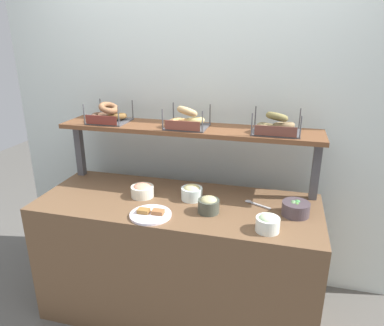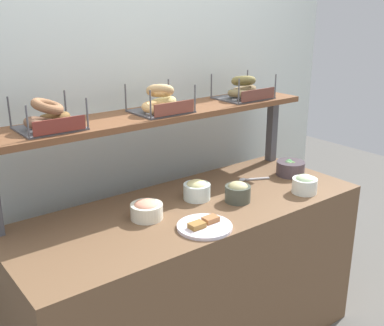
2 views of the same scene
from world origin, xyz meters
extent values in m
cube|color=silver|center=(0.00, 0.55, 1.20)|extent=(3.01, 0.06, 2.40)
cube|color=brown|center=(0.00, 0.00, 0.42)|extent=(1.81, 0.70, 0.85)
cube|color=#4C4C51|center=(0.85, 0.27, 1.05)|extent=(0.05, 0.05, 0.40)
cube|color=brown|center=(0.00, 0.27, 1.26)|extent=(1.77, 0.32, 0.03)
cylinder|color=#444A3E|center=(0.23, -0.09, 0.89)|extent=(0.13, 0.13, 0.08)
ellipsoid|color=tan|center=(0.23, -0.09, 0.93)|extent=(0.10, 0.10, 0.06)
cylinder|color=white|center=(0.58, -0.22, 0.89)|extent=(0.13, 0.13, 0.08)
ellipsoid|color=beige|center=(0.58, -0.22, 0.92)|extent=(0.10, 0.10, 0.06)
cylinder|color=white|center=(-0.25, 0.02, 0.89)|extent=(0.15, 0.15, 0.07)
ellipsoid|color=#F59F7E|center=(-0.25, 0.02, 0.92)|extent=(0.12, 0.12, 0.05)
cylinder|color=#483C43|center=(0.73, 0.01, 0.89)|extent=(0.16, 0.16, 0.08)
sphere|color=#638A5C|center=(0.72, 0.02, 0.92)|extent=(0.04, 0.04, 0.04)
sphere|color=#508E3B|center=(0.74, -0.01, 0.92)|extent=(0.03, 0.03, 0.03)
sphere|color=#66A45A|center=(0.74, 0.00, 0.92)|extent=(0.03, 0.03, 0.03)
sphere|color=#46954C|center=(0.74, 0.03, 0.92)|extent=(0.04, 0.04, 0.04)
sphere|color=#658D56|center=(0.72, 0.00, 0.92)|extent=(0.03, 0.03, 0.03)
cylinder|color=white|center=(0.08, 0.06, 0.89)|extent=(0.14, 0.14, 0.08)
ellipsoid|color=#ECE396|center=(0.08, 0.06, 0.92)|extent=(0.11, 0.11, 0.06)
cylinder|color=white|center=(-0.10, -0.22, 0.86)|extent=(0.25, 0.25, 0.01)
cube|color=olive|center=(-0.14, -0.22, 0.88)|extent=(0.07, 0.05, 0.02)
cube|color=#9C6238|center=(-0.05, -0.21, 0.88)|extent=(0.07, 0.05, 0.02)
cube|color=#B7B7BC|center=(0.53, 0.07, 0.86)|extent=(0.13, 0.07, 0.01)
ellipsoid|color=#B7B7BC|center=(0.44, 0.10, 0.86)|extent=(0.04, 0.03, 0.01)
cube|color=#4C4C51|center=(-0.57, 0.26, 1.28)|extent=(0.27, 0.24, 0.01)
cylinder|color=#4C4C51|center=(-0.70, 0.15, 1.35)|extent=(0.01, 0.01, 0.14)
cylinder|color=#4C4C51|center=(-0.45, 0.15, 1.35)|extent=(0.01, 0.01, 0.14)
cylinder|color=#4C4C51|center=(-0.70, 0.38, 1.35)|extent=(0.01, 0.01, 0.14)
cylinder|color=#4C4C51|center=(-0.45, 0.38, 1.35)|extent=(0.01, 0.01, 0.14)
cube|color=maroon|center=(-0.57, 0.14, 1.32)|extent=(0.23, 0.01, 0.06)
torus|color=brown|center=(-0.62, 0.23, 1.32)|extent=(0.15, 0.14, 0.06)
torus|color=brown|center=(-0.53, 0.30, 1.32)|extent=(0.19, 0.19, 0.06)
torus|color=#8E5F3F|center=(-0.57, 0.26, 1.38)|extent=(0.19, 0.19, 0.08)
cube|color=#4C4C51|center=(0.00, 0.25, 1.28)|extent=(0.27, 0.24, 0.01)
cylinder|color=#4C4C51|center=(-0.13, 0.14, 1.35)|extent=(0.01, 0.01, 0.14)
cylinder|color=#4C4C51|center=(0.13, 0.14, 1.35)|extent=(0.01, 0.01, 0.14)
cylinder|color=#4C4C51|center=(-0.13, 0.37, 1.35)|extent=(0.01, 0.01, 0.14)
cylinder|color=#4C4C51|center=(0.13, 0.37, 1.35)|extent=(0.01, 0.01, 0.14)
cube|color=brown|center=(0.00, 0.13, 1.32)|extent=(0.23, 0.01, 0.06)
torus|color=#DFAD69|center=(-0.05, 0.22, 1.31)|extent=(0.19, 0.19, 0.05)
torus|color=#D3BB73|center=(0.04, 0.29, 1.32)|extent=(0.20, 0.20, 0.06)
torus|color=tan|center=(0.00, 0.25, 1.39)|extent=(0.20, 0.20, 0.10)
cube|color=#4C4C51|center=(0.58, 0.26, 1.28)|extent=(0.29, 0.24, 0.01)
cylinder|color=#4C4C51|center=(0.44, 0.15, 1.35)|extent=(0.01, 0.01, 0.14)
cylinder|color=#4C4C51|center=(0.72, 0.15, 1.35)|extent=(0.01, 0.01, 0.14)
cylinder|color=#4C4C51|center=(0.44, 0.38, 1.35)|extent=(0.01, 0.01, 0.14)
cylinder|color=#4C4C51|center=(0.72, 0.38, 1.35)|extent=(0.01, 0.01, 0.14)
cube|color=brown|center=(0.58, 0.14, 1.32)|extent=(0.25, 0.01, 0.06)
torus|color=olive|center=(0.53, 0.23, 1.32)|extent=(0.19, 0.19, 0.06)
torus|color=olive|center=(0.62, 0.30, 1.32)|extent=(0.19, 0.19, 0.06)
torus|color=olive|center=(0.58, 0.26, 1.38)|extent=(0.20, 0.20, 0.08)
camera|label=1|loc=(0.62, -1.97, 1.86)|focal=33.17mm
camera|label=2|loc=(-1.29, -1.68, 1.79)|focal=43.87mm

